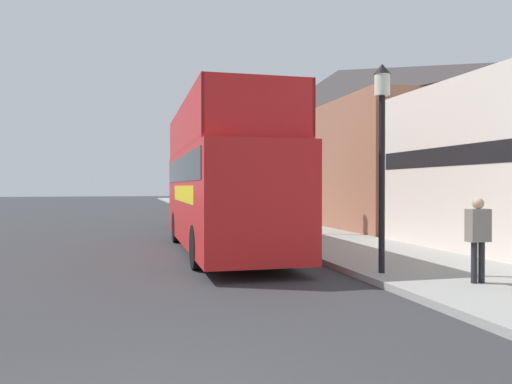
# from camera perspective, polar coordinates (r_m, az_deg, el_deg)

# --- Properties ---
(ground_plane) EXTENTS (144.00, 144.00, 0.00)m
(ground_plane) POSITION_cam_1_polar(r_m,az_deg,el_deg) (25.34, -14.46, -3.78)
(ground_plane) COLOR #333335
(sidewalk) EXTENTS (3.96, 108.00, 0.14)m
(sidewalk) POSITION_cam_1_polar(r_m,az_deg,el_deg) (23.34, 2.08, -3.96)
(sidewalk) COLOR #999993
(sidewalk) RESTS_ON ground_plane
(brick_terrace_rear) EXTENTS (6.00, 19.98, 8.53)m
(brick_terrace_rear) POSITION_cam_1_polar(r_m,az_deg,el_deg) (28.78, 9.36, 5.27)
(brick_terrace_rear) COLOR #9E664C
(brick_terrace_rear) RESTS_ON ground_plane
(tour_bus) EXTENTS (2.63, 9.75, 4.29)m
(tour_bus) POSITION_cam_1_polar(r_m,az_deg,el_deg) (14.87, -3.90, 0.47)
(tour_bus) COLOR red
(tour_bus) RESTS_ON ground_plane
(parked_car_ahead_of_bus) EXTENTS (2.04, 4.65, 1.54)m
(parked_car_ahead_of_bus) POSITION_cam_1_polar(r_m,az_deg,el_deg) (23.21, -5.86, -2.38)
(parked_car_ahead_of_bus) COLOR black
(parked_car_ahead_of_bus) RESTS_ON ground_plane
(pedestrian_third) EXTENTS (0.42, 0.23, 1.61)m
(pedestrian_third) POSITION_cam_1_polar(r_m,az_deg,el_deg) (10.30, 24.04, -4.15)
(pedestrian_third) COLOR #232328
(pedestrian_third) RESTS_ON sidewalk
(lamp_post_nearest) EXTENTS (0.35, 0.35, 4.39)m
(lamp_post_nearest) POSITION_cam_1_polar(r_m,az_deg,el_deg) (10.86, 14.20, 7.12)
(lamp_post_nearest) COLOR black
(lamp_post_nearest) RESTS_ON sidewalk
(lamp_post_second) EXTENTS (0.35, 0.35, 5.19)m
(lamp_post_second) POSITION_cam_1_polar(r_m,az_deg,el_deg) (19.44, 1.35, 5.75)
(lamp_post_second) COLOR black
(lamp_post_second) RESTS_ON sidewalk
(lamp_post_third) EXTENTS (0.35, 0.35, 5.03)m
(lamp_post_third) POSITION_cam_1_polar(r_m,az_deg,el_deg) (28.29, -4.05, 3.96)
(lamp_post_third) COLOR black
(lamp_post_third) RESTS_ON sidewalk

